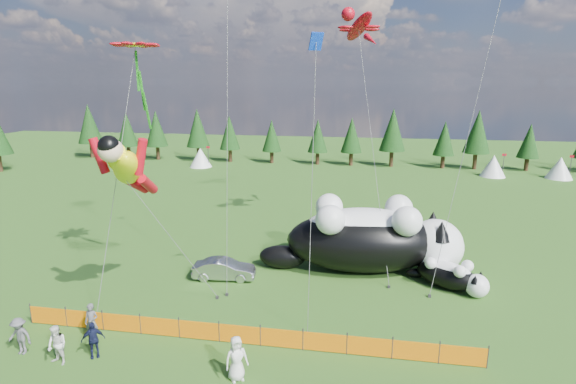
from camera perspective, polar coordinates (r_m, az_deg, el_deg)
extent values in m
plane|color=#10370A|center=(24.95, -4.19, -15.01)|extent=(160.00, 160.00, 0.00)
cylinder|color=#262626|center=(27.06, -29.85, -13.22)|extent=(0.06, 0.06, 1.10)
cylinder|color=#262626|center=(25.89, -26.32, -14.01)|extent=(0.06, 0.06, 1.10)
cylinder|color=#262626|center=(24.83, -22.46, -14.81)|extent=(0.06, 0.06, 1.10)
cylinder|color=#262626|center=(23.89, -18.23, -15.61)|extent=(0.06, 0.06, 1.10)
cylinder|color=#262626|center=(23.09, -13.65, -16.38)|extent=(0.06, 0.06, 1.10)
cylinder|color=#262626|center=(22.43, -8.74, -17.09)|extent=(0.06, 0.06, 1.10)
cylinder|color=#262626|center=(21.94, -3.53, -17.70)|extent=(0.06, 0.06, 1.10)
cylinder|color=#262626|center=(21.63, 1.91, -18.20)|extent=(0.06, 0.06, 1.10)
cylinder|color=#262626|center=(21.49, 7.48, -18.54)|extent=(0.06, 0.06, 1.10)
cylinder|color=#262626|center=(21.54, 13.10, -18.73)|extent=(0.06, 0.06, 1.10)
cylinder|color=#262626|center=(21.78, 18.65, -18.74)|extent=(0.06, 0.06, 1.10)
cylinder|color=#262626|center=(22.19, 24.03, -18.60)|extent=(0.06, 0.06, 1.10)
cube|color=orange|center=(26.49, -28.12, -13.71)|extent=(2.00, 0.04, 0.90)
cube|color=orange|center=(25.37, -24.42, -14.51)|extent=(2.00, 0.04, 0.90)
cube|color=orange|center=(24.37, -20.38, -15.32)|extent=(2.00, 0.04, 0.90)
cube|color=orange|center=(23.50, -15.98, -16.11)|extent=(2.00, 0.04, 0.90)
cube|color=orange|center=(22.77, -11.23, -16.85)|extent=(2.00, 0.04, 0.90)
cube|color=orange|center=(22.19, -6.16, -17.52)|extent=(2.00, 0.04, 0.90)
cube|color=orange|center=(21.79, -0.84, -18.08)|extent=(2.00, 0.04, 0.90)
cube|color=orange|center=(21.56, 4.68, -18.50)|extent=(2.00, 0.04, 0.90)
cube|color=orange|center=(21.52, 10.29, -18.77)|extent=(2.00, 0.04, 0.90)
cube|color=orange|center=(21.67, 15.88, -18.87)|extent=(2.00, 0.04, 0.90)
cube|color=orange|center=(21.99, 21.36, -18.80)|extent=(2.00, 0.04, 0.90)
ellipsoid|color=black|center=(29.62, 9.52, -6.20)|extent=(10.32, 5.65, 3.95)
ellipsoid|color=white|center=(29.30, 9.59, -4.39)|extent=(7.78, 4.08, 2.42)
sphere|color=white|center=(30.52, 18.19, -6.55)|extent=(3.51, 3.51, 3.51)
sphere|color=#E75A87|center=(30.94, 20.89, -6.50)|extent=(0.49, 0.49, 0.49)
ellipsoid|color=black|center=(29.96, -0.76, -8.24)|extent=(3.22, 1.86, 1.54)
cone|color=black|center=(29.11, 18.91, -4.67)|extent=(1.23, 1.23, 1.23)
cone|color=black|center=(31.05, 17.91, -3.45)|extent=(1.23, 1.23, 1.23)
sphere|color=white|center=(30.74, 13.87, -2.02)|extent=(1.84, 1.84, 1.84)
sphere|color=white|center=(28.06, 14.87, -3.60)|extent=(1.84, 1.84, 1.84)
sphere|color=white|center=(30.25, 5.25, -1.92)|extent=(1.84, 1.84, 1.84)
sphere|color=white|center=(27.52, 5.40, -3.53)|extent=(1.84, 1.84, 1.84)
ellipsoid|color=black|center=(28.89, 19.56, -9.97)|extent=(4.15, 3.58, 1.52)
ellipsoid|color=white|center=(28.74, 19.62, -9.27)|extent=(3.09, 2.64, 0.93)
sphere|color=white|center=(28.35, 22.87, -10.92)|extent=(1.35, 1.35, 1.35)
sphere|color=#E75A87|center=(28.18, 23.97, -11.18)|extent=(0.19, 0.19, 0.19)
ellipsoid|color=black|center=(29.83, 15.90, -9.88)|extent=(1.31, 1.15, 0.59)
cone|color=black|center=(27.78, 22.67, -10.19)|extent=(0.47, 0.47, 0.47)
cone|color=black|center=(28.49, 23.26, -9.65)|extent=(0.47, 0.47, 0.47)
sphere|color=white|center=(28.78, 21.83, -8.71)|extent=(0.71, 0.71, 0.71)
sphere|color=white|center=(27.82, 20.97, -9.41)|extent=(0.71, 0.71, 0.71)
sphere|color=white|center=(29.39, 18.61, -7.96)|extent=(0.71, 0.71, 0.71)
sphere|color=white|center=(28.46, 17.66, -8.61)|extent=(0.71, 0.71, 0.71)
imported|color=#ACADB1|center=(28.71, -8.10, -9.68)|extent=(4.00, 1.77, 1.28)
imported|color=#4F4E53|center=(24.12, -23.67, -14.85)|extent=(0.68, 0.46, 1.82)
imported|color=silver|center=(22.86, -27.27, -16.93)|extent=(0.98, 0.71, 1.81)
imported|color=#121633|center=(22.75, -23.51, -16.83)|extent=(1.11, 0.95, 1.70)
imported|color=#4F4E53|center=(24.43, -30.93, -15.42)|extent=(1.15, 0.62, 1.76)
imported|color=silver|center=(19.75, -6.56, -20.26)|extent=(1.14, 1.04, 1.95)
cylinder|color=#595959|center=(24.92, -14.16, -5.45)|extent=(0.03, 0.03, 8.73)
cube|color=#262626|center=(26.55, -8.98, -13.08)|extent=(0.15, 0.15, 0.16)
cylinder|color=#595959|center=(30.43, 10.69, 6.04)|extent=(0.03, 0.03, 18.55)
cube|color=#262626|center=(28.14, 12.70, -11.64)|extent=(0.15, 0.15, 0.16)
cylinder|color=#595959|center=(25.79, -20.95, 1.85)|extent=(0.03, 0.03, 14.77)
cube|color=#262626|center=(26.23, -23.14, -14.45)|extent=(0.15, 0.15, 0.16)
cube|color=#1F8818|center=(27.36, -18.41, 12.06)|extent=(0.20, 0.20, 4.40)
cylinder|color=#595959|center=(26.05, -7.73, 7.39)|extent=(0.03, 0.03, 18.42)
cube|color=#262626|center=(26.80, -7.77, -12.77)|extent=(0.15, 0.15, 0.16)
cylinder|color=#595959|center=(28.04, 22.15, 7.80)|extent=(0.03, 0.03, 19.97)
cube|color=#262626|center=(27.62, 17.53, -12.48)|extent=(0.15, 0.15, 0.16)
cylinder|color=#595959|center=(21.13, 3.03, 0.00)|extent=(0.03, 0.03, 13.77)
cube|color=#262626|center=(22.95, 2.49, -17.52)|extent=(0.15, 0.15, 0.16)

